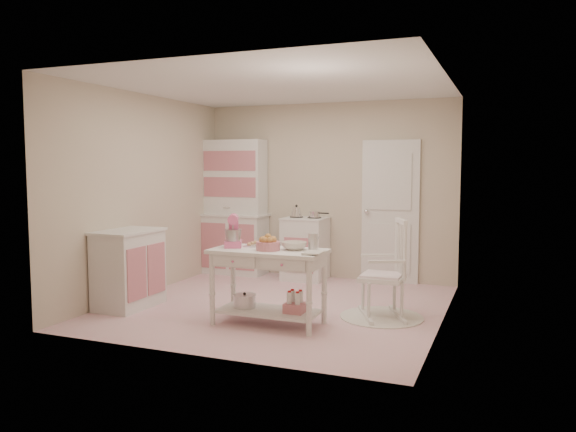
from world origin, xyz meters
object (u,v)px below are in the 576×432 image
object	(u,v)px
work_table	(268,287)
bread_basket	(268,246)
stove	(305,248)
hutch	(234,207)
rocking_chair	(382,268)
stand_mixer	(233,231)
base_cabinet	(129,269)

from	to	relation	value
work_table	bread_basket	xyz separation A→B (m)	(0.02, -0.05, 0.45)
stove	work_table	bearing A→B (deg)	-79.37
hutch	rocking_chair	bearing A→B (deg)	-32.38
stand_mixer	bread_basket	world-z (taller)	stand_mixer
bread_basket	rocking_chair	bearing A→B (deg)	36.02
work_table	stand_mixer	world-z (taller)	stand_mixer
stand_mixer	work_table	bearing A→B (deg)	-26.65
work_table	stove	bearing A→B (deg)	100.63
base_cabinet	stand_mixer	distance (m)	1.50
hutch	stove	size ratio (longest dim) A/B	2.26
hutch	stove	world-z (taller)	hutch
base_cabinet	stand_mixer	size ratio (longest dim) A/B	2.71
base_cabinet	rocking_chair	distance (m)	2.96
hutch	rocking_chair	xyz separation A→B (m)	(2.70, -1.71, -0.49)
work_table	bread_basket	distance (m)	0.45
base_cabinet	rocking_chair	xyz separation A→B (m)	(2.89, 0.65, 0.09)
hutch	stand_mixer	bearing A→B (deg)	-62.96
rocking_chair	bread_basket	bearing A→B (deg)	-168.42
work_table	bread_basket	bearing A→B (deg)	-68.20
stove	work_table	xyz separation A→B (m)	(0.45, -2.37, -0.06)
stove	base_cabinet	xyz separation A→B (m)	(-1.38, -2.31, 0.00)
stove	base_cabinet	bearing A→B (deg)	-120.89
base_cabinet	rocking_chair	size ratio (longest dim) A/B	0.84
rocking_chair	stand_mixer	bearing A→B (deg)	-179.58
base_cabinet	hutch	bearing A→B (deg)	85.56
base_cabinet	bread_basket	distance (m)	1.89
hutch	bread_basket	distance (m)	2.99
stove	stand_mixer	world-z (taller)	stand_mixer
rocking_chair	stand_mixer	size ratio (longest dim) A/B	3.24
stove	base_cabinet	world-z (taller)	same
rocking_chair	bread_basket	xyz separation A→B (m)	(-1.04, -0.76, 0.30)
rocking_chair	work_table	bearing A→B (deg)	-170.77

